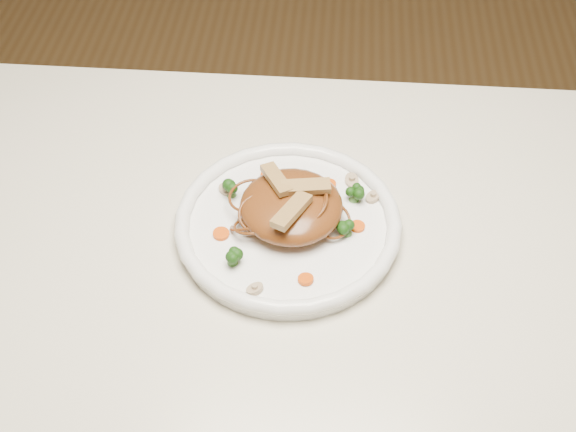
{
  "coord_description": "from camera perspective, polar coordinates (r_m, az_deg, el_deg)",
  "views": [
    {
      "loc": [
        0.02,
        -0.59,
        1.5
      ],
      "look_at": [
        -0.03,
        0.07,
        0.78
      ],
      "focal_mm": 46.66,
      "sensor_mm": 36.0,
      "label": 1
    }
  ],
  "objects": [
    {
      "name": "plate",
      "position": [
        0.99,
        -0.0,
        -0.86
      ],
      "size": [
        0.36,
        0.36,
        0.02
      ],
      "primitive_type": "cylinder",
      "rotation": [
        0.0,
        0.0,
        0.23
      ],
      "color": "white",
      "rests_on": "table"
    },
    {
      "name": "mushroom_0",
      "position": [
        0.91,
        -2.55,
        -5.58
      ],
      "size": [
        0.03,
        0.03,
        0.01
      ],
      "primitive_type": "cylinder",
      "rotation": [
        0.0,
        0.0,
        0.69
      ],
      "color": "#BDA68D",
      "rests_on": "plate"
    },
    {
      "name": "chicken_c",
      "position": [
        0.93,
        0.28,
        0.4
      ],
      "size": [
        0.05,
        0.07,
        0.01
      ],
      "primitive_type": "cube",
      "rotation": [
        0.0,
        0.0,
        4.22
      ],
      "color": "tan",
      "rests_on": "noodle_mound"
    },
    {
      "name": "noodle_mound",
      "position": [
        0.97,
        0.25,
        0.77
      ],
      "size": [
        0.16,
        0.16,
        0.04
      ],
      "primitive_type": "ellipsoid",
      "rotation": [
        0.0,
        0.0,
        0.24
      ],
      "color": "brown",
      "rests_on": "plate"
    },
    {
      "name": "broccoli_1",
      "position": [
        1.01,
        -4.38,
        2.28
      ],
      "size": [
        0.04,
        0.04,
        0.03
      ],
      "primitive_type": null,
      "rotation": [
        0.0,
        0.0,
        0.36
      ],
      "color": "#1C430E",
      "rests_on": "plate"
    },
    {
      "name": "chicken_a",
      "position": [
        0.96,
        1.35,
        2.25
      ],
      "size": [
        0.07,
        0.03,
        0.01
      ],
      "primitive_type": "cube",
      "rotation": [
        0.0,
        0.0,
        0.15
      ],
      "color": "tan",
      "rests_on": "noodle_mound"
    },
    {
      "name": "chicken_b",
      "position": [
        0.97,
        -0.89,
        2.82
      ],
      "size": [
        0.05,
        0.06,
        0.01
      ],
      "primitive_type": "cube",
      "rotation": [
        0.0,
        0.0,
        2.1
      ],
      "color": "tan",
      "rests_on": "noodle_mound"
    },
    {
      "name": "carrot_4",
      "position": [
        0.92,
        1.36,
        -4.84
      ],
      "size": [
        0.02,
        0.02,
        0.0
      ],
      "primitive_type": "cylinder",
      "rotation": [
        0.0,
        0.0,
        -0.18
      ],
      "color": "#E14708",
      "rests_on": "plate"
    },
    {
      "name": "carrot_2",
      "position": [
        0.98,
        5.32,
        -0.79
      ],
      "size": [
        0.03,
        0.03,
        0.0
      ],
      "primitive_type": "cylinder",
      "rotation": [
        0.0,
        0.0,
        -0.37
      ],
      "color": "#E14708",
      "rests_on": "plate"
    },
    {
      "name": "broccoli_2",
      "position": [
        0.93,
        -4.29,
        -3.03
      ],
      "size": [
        0.03,
        0.03,
        0.03
      ],
      "primitive_type": null,
      "rotation": [
        0.0,
        0.0,
        0.09
      ],
      "color": "#1C430E",
      "rests_on": "plate"
    },
    {
      "name": "mushroom_1",
      "position": [
        1.02,
        6.49,
        1.45
      ],
      "size": [
        0.03,
        0.03,
        0.01
      ],
      "primitive_type": "cylinder",
      "rotation": [
        0.0,
        0.0,
        0.94
      ],
      "color": "#BDA68D",
      "rests_on": "plate"
    },
    {
      "name": "mushroom_2",
      "position": [
        1.03,
        -4.81,
        2.01
      ],
      "size": [
        0.03,
        0.03,
        0.01
      ],
      "primitive_type": "cylinder",
      "rotation": [
        0.0,
        0.0,
        -0.87
      ],
      "color": "#BDA68D",
      "rests_on": "plate"
    },
    {
      "name": "broccoli_3",
      "position": [
        0.96,
        4.56,
        -0.83
      ],
      "size": [
        0.03,
        0.03,
        0.03
      ],
      "primitive_type": null,
      "rotation": [
        0.0,
        0.0,
        -0.44
      ],
      "color": "#1C430E",
      "rests_on": "plate"
    },
    {
      "name": "table",
      "position": [
        1.03,
        1.52,
        -7.63
      ],
      "size": [
        1.2,
        0.8,
        0.75
      ],
      "color": "beige",
      "rests_on": "ground"
    },
    {
      "name": "carrot_3",
      "position": [
        1.04,
        -1.62,
        3.16
      ],
      "size": [
        0.02,
        0.02,
        0.0
      ],
      "primitive_type": "cylinder",
      "rotation": [
        0.0,
        0.0,
        -0.22
      ],
      "color": "#E14708",
      "rests_on": "plate"
    },
    {
      "name": "carrot_0",
      "position": [
        1.03,
        3.09,
        2.42
      ],
      "size": [
        0.02,
        0.02,
        0.0
      ],
      "primitive_type": "cylinder",
      "rotation": [
        0.0,
        0.0,
        0.14
      ],
      "color": "#E14708",
      "rests_on": "plate"
    },
    {
      "name": "mushroom_3",
      "position": [
        1.04,
        4.89,
        2.7
      ],
      "size": [
        0.03,
        0.03,
        0.01
      ],
      "primitive_type": "cylinder",
      "rotation": [
        0.0,
        0.0,
        1.8
      ],
      "color": "#BDA68D",
      "rests_on": "plate"
    },
    {
      "name": "carrot_1",
      "position": [
        0.97,
        -5.12,
        -1.36
      ],
      "size": [
        0.03,
        0.03,
        0.0
      ],
      "primitive_type": "cylinder",
      "rotation": [
        0.0,
        0.0,
        0.27
      ],
      "color": "#E14708",
      "rests_on": "plate"
    },
    {
      "name": "broccoli_0",
      "position": [
        1.01,
        5.09,
        1.81
      ],
      "size": [
        0.03,
        0.03,
        0.03
      ],
      "primitive_type": null,
      "rotation": [
        0.0,
        0.0,
        -0.35
      ],
      "color": "#1C430E",
      "rests_on": "plate"
    }
  ]
}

